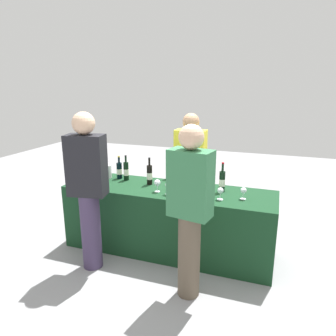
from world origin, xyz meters
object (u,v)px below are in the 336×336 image
(wine_bottle_1, at_px, (126,171))
(wine_bottle_2, at_px, (150,175))
(wine_glass_2, at_px, (209,186))
(guest_0, at_px, (88,186))
(wine_glass_3, at_px, (220,191))
(wine_bottle_0, at_px, (119,170))
(guest_1, at_px, (190,207))
(wine_glass_4, at_px, (244,191))
(server_pouring, at_px, (190,169))
(wine_bottle_3, at_px, (186,177))
(wine_bottle_4, at_px, (222,181))
(wine_glass_0, at_px, (157,183))
(wine_glass_1, at_px, (168,185))
(ice_bucket, at_px, (104,171))

(wine_bottle_1, distance_m, wine_bottle_2, 0.35)
(wine_glass_2, distance_m, guest_0, 1.29)
(wine_glass_3, relative_size, guest_0, 0.08)
(wine_bottle_0, bearing_deg, wine_bottle_1, -17.11)
(wine_bottle_0, bearing_deg, guest_1, -37.14)
(wine_bottle_1, relative_size, wine_glass_4, 2.49)
(wine_glass_3, relative_size, server_pouring, 0.08)
(wine_bottle_1, height_order, guest_0, guest_0)
(wine_bottle_3, bearing_deg, wine_bottle_0, 178.43)
(wine_glass_2, relative_size, server_pouring, 0.09)
(wine_bottle_4, bearing_deg, guest_1, -99.65)
(wine_glass_0, distance_m, wine_glass_4, 0.95)
(wine_glass_1, distance_m, wine_glass_3, 0.57)
(wine_bottle_0, bearing_deg, ice_bucket, -167.51)
(wine_bottle_0, height_order, wine_glass_2, wine_bottle_0)
(wine_glass_1, xyz_separation_m, wine_glass_3, (0.57, 0.03, -0.01))
(server_pouring, xyz_separation_m, guest_0, (-0.76, -1.24, 0.06))
(wine_bottle_2, xyz_separation_m, wine_glass_1, (0.33, -0.26, -0.02))
(ice_bucket, bearing_deg, server_pouring, 25.29)
(ice_bucket, bearing_deg, wine_glass_1, -17.54)
(wine_glass_2, bearing_deg, wine_bottle_0, 168.38)
(wine_bottle_3, xyz_separation_m, wine_bottle_4, (0.44, -0.04, 0.00))
(wine_bottle_1, height_order, server_pouring, server_pouring)
(wine_bottle_1, distance_m, wine_bottle_4, 1.22)
(wine_glass_2, bearing_deg, wine_bottle_2, 168.69)
(wine_glass_4, xyz_separation_m, ice_bucket, (-1.81, 0.19, -0.00))
(server_pouring, bearing_deg, wine_glass_3, 125.91)
(wine_bottle_3, relative_size, wine_glass_1, 2.31)
(wine_bottle_3, bearing_deg, guest_1, -71.18)
(wine_bottle_2, bearing_deg, wine_bottle_1, 169.59)
(wine_glass_2, distance_m, ice_bucket, 1.45)
(wine_bottle_2, distance_m, server_pouring, 0.65)
(wine_bottle_2, xyz_separation_m, wine_glass_2, (0.76, -0.15, -0.01))
(server_pouring, bearing_deg, wine_bottle_0, 28.77)
(ice_bucket, relative_size, guest_1, 0.13)
(guest_0, bearing_deg, wine_bottle_0, 83.84)
(wine_bottle_3, xyz_separation_m, ice_bucket, (-1.10, -0.02, -0.03))
(wine_bottle_3, relative_size, wine_bottle_4, 0.98)
(server_pouring, bearing_deg, wine_bottle_1, 34.58)
(wine_bottle_1, distance_m, server_pouring, 0.85)
(ice_bucket, bearing_deg, wine_glass_3, -10.20)
(server_pouring, height_order, guest_0, guest_0)
(wine_glass_2, distance_m, wine_glass_4, 0.37)
(wine_bottle_4, distance_m, wine_glass_2, 0.22)
(wine_glass_0, relative_size, wine_glass_4, 1.12)
(wine_glass_1, distance_m, wine_glass_4, 0.81)
(guest_0, bearing_deg, wine_glass_3, 9.32)
(wine_glass_3, bearing_deg, guest_1, -106.65)
(guest_1, bearing_deg, wine_glass_4, 69.78)
(wine_glass_3, xyz_separation_m, server_pouring, (-0.55, 0.77, -0.01))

